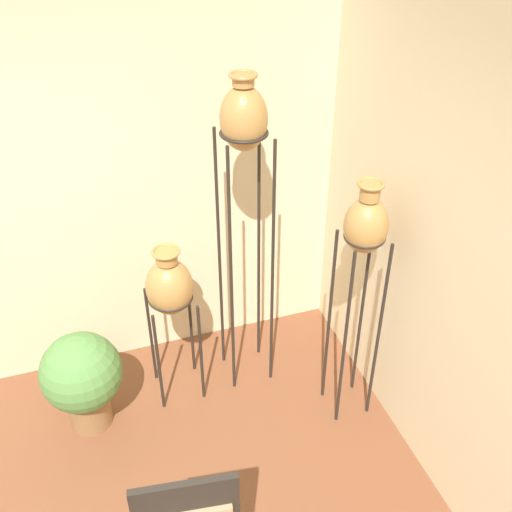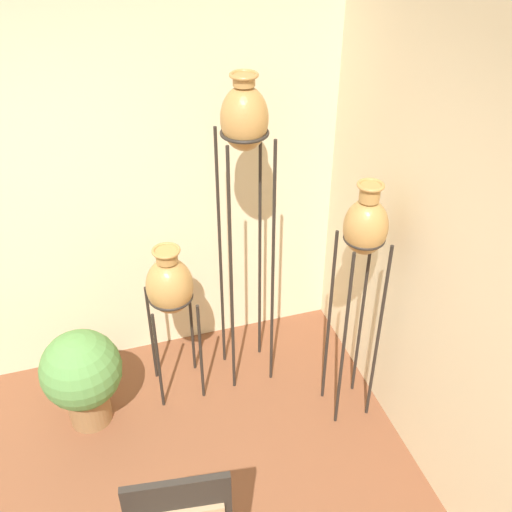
% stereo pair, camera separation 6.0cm
% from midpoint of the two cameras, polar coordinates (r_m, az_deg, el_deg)
% --- Properties ---
extents(wall_back, '(8.15, 0.06, 2.70)m').
position_cam_midpoint_polar(wall_back, '(3.83, -22.21, 5.25)').
color(wall_back, beige).
rests_on(wall_back, ground_plane).
extents(vase_stand_tall, '(0.28, 0.28, 2.10)m').
position_cam_midpoint_polar(vase_stand_tall, '(3.30, -0.56, 11.55)').
color(vase_stand_tall, '#28231E').
rests_on(vase_stand_tall, ground_plane).
extents(vase_stand_medium, '(0.24, 0.24, 1.64)m').
position_cam_midpoint_polar(vase_stand_medium, '(3.28, 10.82, 1.92)').
color(vase_stand_medium, '#28231E').
rests_on(vase_stand_medium, ground_plane).
extents(vase_stand_short, '(0.29, 0.29, 1.13)m').
position_cam_midpoint_polar(vase_stand_short, '(3.66, -7.75, -2.93)').
color(vase_stand_short, '#28231E').
rests_on(vase_stand_short, ground_plane).
extents(potted_plant, '(0.50, 0.50, 0.68)m').
position_cam_midpoint_polar(potted_plant, '(3.86, -15.79, -10.81)').
color(potted_plant, olive).
rests_on(potted_plant, ground_plane).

